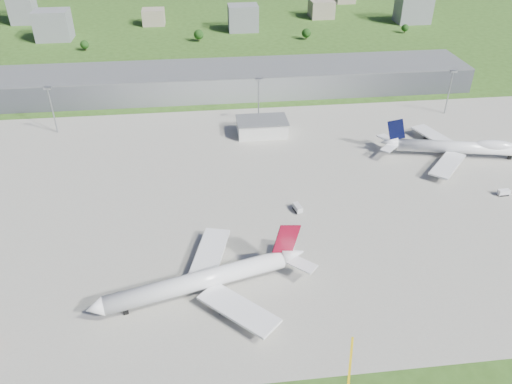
{
  "coord_description": "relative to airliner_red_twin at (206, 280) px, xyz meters",
  "views": [
    {
      "loc": [
        -21.55,
        -141.37,
        119.02
      ],
      "look_at": [
        -1.53,
        28.9,
        9.0
      ],
      "focal_mm": 35.0,
      "sensor_mm": 36.0,
      "label": 1
    }
  ],
  "objects": [
    {
      "name": "ground",
      "position": [
        23.68,
        167.13,
        -5.44
      ],
      "size": [
        1400.0,
        1400.0,
        0.0
      ],
      "primitive_type": "plane",
      "color": "#305119",
      "rests_on": "ground"
    },
    {
      "name": "apron",
      "position": [
        33.68,
        57.13,
        -5.4
      ],
      "size": [
        360.0,
        190.0,
        0.08
      ],
      "primitive_type": "cube",
      "color": "gray",
      "rests_on": "ground"
    },
    {
      "name": "terminal",
      "position": [
        23.68,
        182.13,
        2.06
      ],
      "size": [
        300.0,
        42.0,
        15.0
      ],
      "primitive_type": "cube",
      "color": "gray",
      "rests_on": "ground"
    },
    {
      "name": "ops_building",
      "position": [
        33.68,
        117.13,
        -1.44
      ],
      "size": [
        26.0,
        16.0,
        8.0
      ],
      "primitive_type": "cube",
      "color": "silver",
      "rests_on": "ground"
    },
    {
      "name": "mast_west",
      "position": [
        -76.32,
        132.13,
        12.27
      ],
      "size": [
        3.5,
        2.0,
        25.9
      ],
      "color": "gray",
      "rests_on": "ground"
    },
    {
      "name": "mast_center",
      "position": [
        33.68,
        132.13,
        12.27
      ],
      "size": [
        3.5,
        2.0,
        25.9
      ],
      "color": "gray",
      "rests_on": "ground"
    },
    {
      "name": "mast_east",
      "position": [
        143.68,
        132.13,
        12.27
      ],
      "size": [
        3.5,
        2.0,
        25.9
      ],
      "color": "gray",
      "rests_on": "ground"
    },
    {
      "name": "airliner_red_twin",
      "position": [
        0.0,
        0.0,
        0.0
      ],
      "size": [
        73.31,
        56.07,
        20.42
      ],
      "rotation": [
        0.0,
        0.0,
        3.4
      ],
      "color": "white",
      "rests_on": "ground"
    },
    {
      "name": "airliner_blue_quad",
      "position": [
        127.07,
        80.28,
        -0.08
      ],
      "size": [
        73.26,
        56.63,
        19.29
      ],
      "rotation": [
        0.0,
        0.0,
        -0.21
      ],
      "color": "white",
      "rests_on": "ground"
    },
    {
      "name": "tug_yellow",
      "position": [
        -26.81,
        -1.15,
        -4.5
      ],
      "size": [
        3.95,
        4.1,
        1.8
      ],
      "rotation": [
        0.0,
        0.0,
        0.85
      ],
      "color": "#D6980C",
      "rests_on": "ground"
    },
    {
      "name": "van_white_near",
      "position": [
        39.27,
        43.35,
        -4.03
      ],
      "size": [
        3.65,
        6.0,
        2.81
      ],
      "rotation": [
        0.0,
        0.0,
        1.8
      ],
      "color": "silver",
      "rests_on": "ground"
    },
    {
      "name": "van_white_far",
      "position": [
        130.94,
        44.77,
        -4.12
      ],
      "size": [
        5.19,
        2.68,
        2.62
      ],
      "rotation": [
        0.0,
        0.0,
        0.04
      ],
      "color": "white",
      "rests_on": "ground"
    },
    {
      "name": "bldg_w",
      "position": [
        -116.32,
        317.13,
        6.56
      ],
      "size": [
        28.0,
        22.0,
        24.0
      ],
      "primitive_type": "cube",
      "color": "slate",
      "rests_on": "ground"
    },
    {
      "name": "bldg_cw",
      "position": [
        -36.32,
        357.13,
        1.56
      ],
      "size": [
        20.0,
        18.0,
        14.0
      ],
      "primitive_type": "cube",
      "color": "gray",
      "rests_on": "ground"
    },
    {
      "name": "bldg_c",
      "position": [
        43.68,
        327.13,
        5.56
      ],
      "size": [
        26.0,
        20.0,
        22.0
      ],
      "primitive_type": "cube",
      "color": "slate",
      "rests_on": "ground"
    },
    {
      "name": "bldg_ce",
      "position": [
        123.68,
        367.13,
        2.56
      ],
      "size": [
        22.0,
        24.0,
        16.0
      ],
      "primitive_type": "cube",
      "color": "gray",
      "rests_on": "ground"
    },
    {
      "name": "bldg_e",
      "position": [
        203.68,
        337.13,
        8.56
      ],
      "size": [
        30.0,
        22.0,
        28.0
      ],
      "primitive_type": "cube",
      "color": "slate",
      "rests_on": "ground"
    },
    {
      "name": "tree_w",
      "position": [
        -86.32,
        282.13,
        -0.58
      ],
      "size": [
        6.75,
        6.75,
        8.25
      ],
      "color": "#382314",
      "rests_on": "ground"
    },
    {
      "name": "tree_c",
      "position": [
        3.68,
        297.13,
        0.4
      ],
      "size": [
        8.1,
        8.1,
        9.9
      ],
      "color": "#382314",
      "rests_on": "ground"
    },
    {
      "name": "tree_e",
      "position": [
        93.68,
        292.13,
        0.07
      ],
      "size": [
        7.65,
        7.65,
        9.35
      ],
      "color": "#382314",
      "rests_on": "ground"
    },
    {
      "name": "tree_far_e",
      "position": [
        183.68,
        302.13,
        -0.91
      ],
      "size": [
        6.3,
        6.3,
        7.7
      ],
      "color": "#382314",
      "rests_on": "ground"
    }
  ]
}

